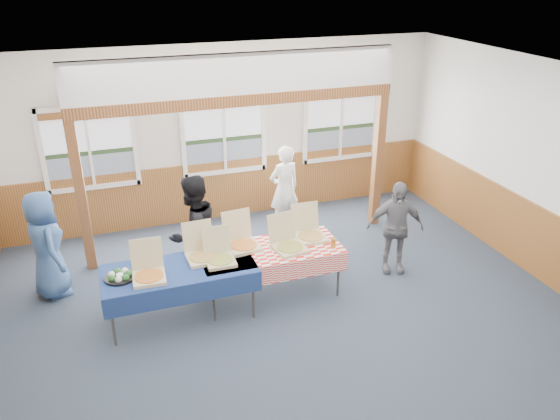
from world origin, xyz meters
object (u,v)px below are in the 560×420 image
object	(u,v)px
woman_white	(284,189)
person_grey	(395,227)
woman_black	(194,233)
man_blue	(46,245)
table_left	(179,272)
table_right	(270,252)

from	to	relation	value
woman_white	person_grey	distance (m)	2.19
woman_white	woman_black	xyz separation A→B (m)	(-1.85, -1.30, 0.08)
man_blue	woman_black	bearing A→B (deg)	-118.88
table_left	table_right	bearing A→B (deg)	-14.08
table_right	man_blue	xyz separation A→B (m)	(-2.98, 1.08, 0.10)
table_right	woman_white	size ratio (longest dim) A/B	1.38
table_left	person_grey	size ratio (longest dim) A/B	1.47
table_left	person_grey	xyz separation A→B (m)	(3.33, 0.16, 0.04)
woman_white	man_blue	size ratio (longest dim) A/B	0.99
woman_white	woman_black	distance (m)	2.26
woman_white	table_right	bearing A→B (deg)	53.54
man_blue	table_right	bearing A→B (deg)	-125.87
table_right	woman_black	distance (m)	1.15
table_left	woman_black	world-z (taller)	woman_black
woman_black	person_grey	bearing A→B (deg)	135.87
woman_white	table_left	bearing A→B (deg)	31.02
man_blue	person_grey	world-z (taller)	man_blue
woman_black	woman_white	bearing A→B (deg)	-178.15
table_left	man_blue	xyz separation A→B (m)	(-1.67, 1.18, 0.10)
table_right	woman_black	size ratio (longest dim) A/B	1.25
man_blue	woman_white	bearing A→B (deg)	-93.67
man_blue	table_left	bearing A→B (deg)	-141.23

